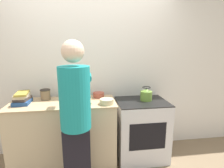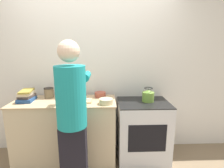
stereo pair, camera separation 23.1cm
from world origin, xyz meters
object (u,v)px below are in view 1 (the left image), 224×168
(person, at_px, (76,114))
(bowl_prep, at_px, (107,101))
(canister_jar, at_px, (45,95))
(oven, at_px, (141,129))
(kettle, at_px, (146,95))
(cutting_board, at_px, (77,102))
(knife, at_px, (81,101))

(person, xyz_separation_m, bowl_prep, (0.37, 0.37, 0.01))
(bowl_prep, height_order, canister_jar, canister_jar)
(oven, distance_m, kettle, 0.53)
(oven, distance_m, canister_jar, 1.48)
(cutting_board, relative_size, kettle, 1.86)
(person, distance_m, cutting_board, 0.49)
(cutting_board, xyz_separation_m, bowl_prep, (0.38, -0.12, 0.03))
(person, xyz_separation_m, canister_jar, (-0.46, 0.68, 0.05))
(knife, relative_size, bowl_prep, 1.15)
(knife, xyz_separation_m, kettle, (0.94, 0.08, 0.03))
(cutting_board, bearing_deg, bowl_prep, -17.92)
(person, bearing_deg, cutting_board, 90.88)
(bowl_prep, distance_m, canister_jar, 0.89)
(canister_jar, bearing_deg, knife, -20.62)
(knife, distance_m, kettle, 0.95)
(person, bearing_deg, knife, 85.93)
(cutting_board, distance_m, bowl_prep, 0.40)
(person, bearing_deg, bowl_prep, 44.45)
(cutting_board, height_order, knife, knife)
(oven, distance_m, bowl_prep, 0.76)
(cutting_board, bearing_deg, person, -89.12)
(oven, height_order, cutting_board, cutting_board)
(person, bearing_deg, oven, 30.66)
(cutting_board, xyz_separation_m, kettle, (0.99, 0.08, 0.04))
(knife, bearing_deg, cutting_board, 156.18)
(person, relative_size, knife, 8.32)
(person, distance_m, canister_jar, 0.82)
(oven, height_order, bowl_prep, bowl_prep)
(kettle, bearing_deg, cutting_board, -175.27)
(kettle, xyz_separation_m, canister_jar, (-1.44, 0.11, 0.03))
(kettle, bearing_deg, knife, -175.17)
(bowl_prep, bearing_deg, cutting_board, 162.08)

